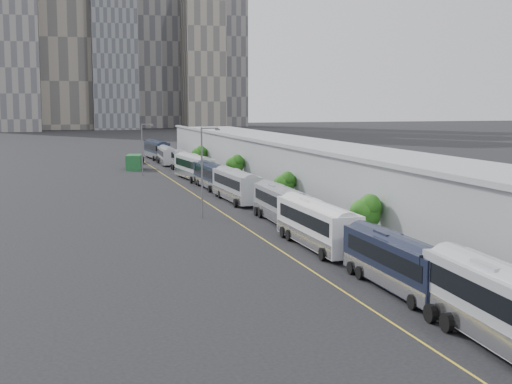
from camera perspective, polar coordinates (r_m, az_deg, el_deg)
name	(u,v)px	position (r m, az deg, el deg)	size (l,w,h in m)	color
sidewalk	(310,208)	(82.25, 4.38, -1.28)	(10.00, 170.00, 0.12)	gray
lane_line	(222,212)	(79.28, -2.77, -1.62)	(0.12, 160.00, 0.02)	gold
depot	(343,177)	(83.27, 6.98, 1.19)	(12.45, 160.40, 7.20)	gray
skyline	(86,18)	(348.05, -13.41, 13.37)	(145.00, 64.00, 120.00)	slate
bus_0	(512,318)	(37.18, 19.83, -9.47)	(3.65, 14.18, 4.10)	#A6A8B0
bus_1	(397,267)	(47.38, 11.23, -5.90)	(2.75, 12.26, 3.58)	black
bus_2	(317,228)	(59.88, 4.88, -2.92)	(2.97, 13.37, 3.90)	white
bus_3	(281,207)	(72.33, 2.01, -1.22)	(2.86, 12.71, 3.70)	gray
bus_4	(236,188)	(87.57, -1.58, 0.30)	(3.10, 13.37, 3.89)	#96979F
bus_5	(211,178)	(101.28, -3.59, 1.16)	(2.80, 12.52, 3.65)	black
bus_6	(194,169)	(112.73, -5.00, 1.83)	(3.91, 13.82, 3.99)	silver
bus_7	(183,163)	(126.62, -5.88, 2.33)	(3.36, 12.43, 3.59)	gray
bus_8	(167,157)	(141.36, -7.17, 2.80)	(3.00, 12.21, 3.54)	#9798A0
bus_9	(157,151)	(155.07, -7.95, 3.25)	(3.83, 14.01, 4.05)	black
tree_1	(365,210)	(59.80, 8.72, -1.46)	(2.60, 2.60, 4.54)	black
tree_2	(284,183)	(80.33, 2.28, 0.72)	(2.26, 2.26, 4.24)	black
tree_3	(235,164)	(101.88, -1.70, 2.27)	(2.41, 2.41, 4.63)	black
tree_4	(199,153)	(127.12, -4.57, 3.11)	(2.44, 2.44, 4.39)	black
street_lamp_near	(204,166)	(74.74, -4.22, 2.06)	(2.04, 0.22, 9.56)	#59595E
street_lamp_far	(143,146)	(119.66, -9.02, 3.68)	(2.04, 0.22, 8.64)	#59595E
shipping_container	(134,162)	(131.60, -9.71, 2.37)	(2.65, 5.68, 2.68)	#174B23
suv	(136,159)	(144.83, -9.57, 2.60)	(2.76, 5.99, 1.67)	black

